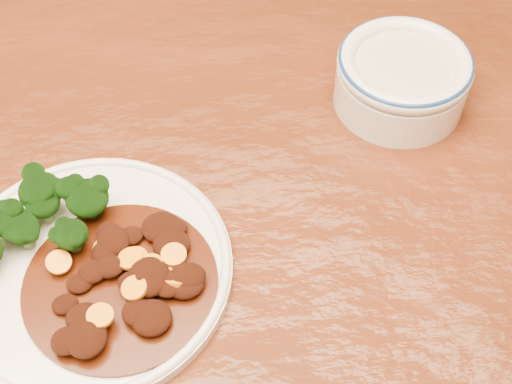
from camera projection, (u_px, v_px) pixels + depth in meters
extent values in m
cube|color=#5E2510|center=(130.00, 260.00, 0.65)|extent=(1.60, 1.08, 0.04)
cylinder|color=white|center=(91.00, 270.00, 0.61)|extent=(0.24, 0.24, 0.01)
torus|color=white|center=(90.00, 267.00, 0.61)|extent=(0.24, 0.24, 0.01)
cylinder|color=#6E944C|center=(46.00, 205.00, 0.64)|extent=(0.01, 0.01, 0.01)
ellipsoid|color=black|center=(40.00, 191.00, 0.62)|extent=(0.04, 0.04, 0.03)
cylinder|color=#6E944C|center=(11.00, 230.00, 0.62)|extent=(0.01, 0.01, 0.01)
ellipsoid|color=black|center=(5.00, 218.00, 0.61)|extent=(0.03, 0.03, 0.03)
cylinder|color=#6E944C|center=(28.00, 240.00, 0.62)|extent=(0.01, 0.01, 0.01)
ellipsoid|color=black|center=(23.00, 229.00, 0.60)|extent=(0.03, 0.03, 0.02)
cylinder|color=#6E944C|center=(91.00, 211.00, 0.63)|extent=(0.01, 0.01, 0.01)
ellipsoid|color=black|center=(87.00, 198.00, 0.62)|extent=(0.04, 0.04, 0.03)
cylinder|color=#6E944C|center=(75.00, 245.00, 0.61)|extent=(0.01, 0.01, 0.01)
ellipsoid|color=black|center=(71.00, 234.00, 0.60)|extent=(0.03, 0.03, 0.02)
cylinder|color=#6E944C|center=(47.00, 214.00, 0.63)|extent=(0.01, 0.01, 0.01)
ellipsoid|color=black|center=(42.00, 203.00, 0.62)|extent=(0.03, 0.03, 0.02)
cylinder|color=#421607|center=(120.00, 284.00, 0.60)|extent=(0.16, 0.16, 0.00)
ellipsoid|color=black|center=(113.00, 241.00, 0.61)|extent=(0.03, 0.03, 0.01)
ellipsoid|color=black|center=(171.00, 244.00, 0.61)|extent=(0.03, 0.03, 0.02)
ellipsoid|color=black|center=(149.00, 277.00, 0.58)|extent=(0.04, 0.04, 0.02)
ellipsoid|color=black|center=(167.00, 275.00, 0.59)|extent=(0.03, 0.03, 0.01)
ellipsoid|color=black|center=(176.00, 228.00, 0.62)|extent=(0.02, 0.02, 0.01)
ellipsoid|color=black|center=(58.00, 257.00, 0.60)|extent=(0.02, 0.02, 0.01)
ellipsoid|color=black|center=(131.00, 282.00, 0.59)|extent=(0.02, 0.02, 0.01)
ellipsoid|color=black|center=(85.00, 318.00, 0.57)|extent=(0.03, 0.03, 0.02)
ellipsoid|color=black|center=(137.00, 312.00, 0.57)|extent=(0.03, 0.02, 0.01)
ellipsoid|color=black|center=(168.00, 283.00, 0.58)|extent=(0.03, 0.03, 0.01)
ellipsoid|color=black|center=(161.00, 227.00, 0.62)|extent=(0.03, 0.03, 0.02)
ellipsoid|color=black|center=(86.00, 337.00, 0.55)|extent=(0.03, 0.04, 0.02)
ellipsoid|color=black|center=(186.00, 277.00, 0.59)|extent=(0.03, 0.03, 0.02)
ellipsoid|color=black|center=(80.00, 283.00, 0.59)|extent=(0.02, 0.02, 0.01)
ellipsoid|color=black|center=(110.00, 267.00, 0.59)|extent=(0.03, 0.02, 0.01)
ellipsoid|color=black|center=(105.00, 252.00, 0.61)|extent=(0.02, 0.02, 0.01)
ellipsoid|color=black|center=(92.00, 272.00, 0.59)|extent=(0.02, 0.02, 0.01)
ellipsoid|color=black|center=(151.00, 318.00, 0.57)|extent=(0.03, 0.03, 0.02)
ellipsoid|color=black|center=(141.00, 298.00, 0.58)|extent=(0.02, 0.02, 0.01)
ellipsoid|color=black|center=(65.00, 304.00, 0.58)|extent=(0.02, 0.02, 0.01)
ellipsoid|color=black|center=(108.00, 232.00, 0.62)|extent=(0.02, 0.02, 0.01)
ellipsoid|color=black|center=(131.00, 236.00, 0.62)|extent=(0.02, 0.02, 0.01)
ellipsoid|color=black|center=(185.00, 283.00, 0.59)|extent=(0.03, 0.03, 0.02)
ellipsoid|color=black|center=(66.00, 341.00, 0.55)|extent=(0.02, 0.02, 0.01)
cylinder|color=orange|center=(105.00, 249.00, 0.61)|extent=(0.02, 0.02, 0.01)
cylinder|color=orange|center=(174.00, 255.00, 0.60)|extent=(0.03, 0.03, 0.01)
cylinder|color=orange|center=(163.00, 279.00, 0.58)|extent=(0.03, 0.03, 0.01)
cylinder|color=orange|center=(150.00, 264.00, 0.59)|extent=(0.03, 0.03, 0.01)
cylinder|color=orange|center=(176.00, 278.00, 0.58)|extent=(0.03, 0.03, 0.02)
cylinder|color=orange|center=(134.00, 288.00, 0.57)|extent=(0.03, 0.03, 0.01)
cylinder|color=orange|center=(135.00, 258.00, 0.60)|extent=(0.03, 0.03, 0.00)
cylinder|color=orange|center=(130.00, 259.00, 0.59)|extent=(0.03, 0.03, 0.01)
cylinder|color=orange|center=(100.00, 316.00, 0.56)|extent=(0.02, 0.02, 0.00)
cylinder|color=orange|center=(59.00, 262.00, 0.60)|extent=(0.03, 0.03, 0.01)
cylinder|color=white|center=(400.00, 86.00, 0.73)|extent=(0.13, 0.13, 0.04)
cylinder|color=silver|center=(404.00, 67.00, 0.71)|extent=(0.10, 0.10, 0.01)
torus|color=white|center=(405.00, 64.00, 0.70)|extent=(0.14, 0.14, 0.02)
torus|color=navy|center=(406.00, 60.00, 0.70)|extent=(0.13, 0.13, 0.01)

